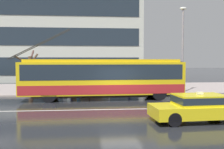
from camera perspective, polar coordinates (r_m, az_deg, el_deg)
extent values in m
plane|color=#212328|center=(16.40, 1.91, -6.91)|extent=(160.00, 160.00, 0.00)
cube|color=gray|center=(25.76, -0.76, -3.08)|extent=(80.00, 10.00, 0.14)
cube|color=silver|center=(15.23, 2.49, -7.69)|extent=(72.00, 0.14, 0.01)
cube|color=yellow|center=(19.00, -2.12, -0.73)|extent=(11.83, 2.79, 2.33)
cube|color=yellow|center=(18.96, -2.12, 3.08)|extent=(11.12, 2.53, 0.20)
cube|color=#1E2833|center=(18.98, -2.12, 0.67)|extent=(11.36, 2.81, 1.07)
cube|color=#AD2528|center=(19.07, -2.11, -2.97)|extent=(11.71, 2.82, 0.65)
cube|color=#1E2833|center=(20.31, 14.51, 0.73)|extent=(0.18, 2.18, 1.16)
cube|color=black|center=(20.24, 14.14, 2.42)|extent=(0.21, 1.88, 0.28)
cylinder|color=black|center=(19.50, -15.62, 6.44)|extent=(4.33, 0.18, 2.22)
cylinder|color=black|center=(18.81, -15.95, 6.57)|extent=(4.33, 0.18, 2.22)
cylinder|color=black|center=(20.88, 8.66, -3.34)|extent=(1.05, 0.33, 1.04)
cylinder|color=black|center=(18.81, 10.44, -4.07)|extent=(1.05, 0.33, 1.04)
cylinder|color=black|center=(20.23, -13.08, -3.59)|extent=(1.05, 0.33, 1.04)
cylinder|color=black|center=(18.09, -13.82, -4.39)|extent=(1.05, 0.33, 1.04)
cube|color=yellow|center=(12.80, 18.16, -7.62)|extent=(4.33, 2.02, 0.55)
cube|color=yellow|center=(12.79, 18.89, -5.30)|extent=(2.37, 1.67, 0.48)
cube|color=#1E2833|center=(12.79, 18.89, -5.20)|extent=(2.41, 1.69, 0.31)
cube|color=silver|center=(12.75, 18.91, -3.92)|extent=(0.29, 0.18, 0.12)
cylinder|color=black|center=(11.56, 13.65, -9.71)|extent=(0.63, 0.23, 0.62)
cylinder|color=black|center=(13.02, 10.98, -8.23)|extent=(0.63, 0.23, 0.62)
cylinder|color=black|center=(14.19, 21.79, -7.46)|extent=(0.63, 0.23, 0.62)
cylinder|color=gray|center=(21.93, -0.62, -0.86)|extent=(0.08, 0.08, 2.38)
cylinder|color=gray|center=(21.95, -10.64, -0.92)|extent=(0.08, 0.08, 2.38)
cylinder|color=gray|center=(23.48, -0.93, -0.60)|extent=(0.08, 0.08, 2.38)
cylinder|color=gray|center=(23.50, -10.29, -0.65)|extent=(0.08, 0.08, 2.38)
cube|color=#99ADB2|center=(23.41, -5.61, -0.51)|extent=(3.64, 0.04, 1.91)
cube|color=#B2B2B7|center=(22.58, -5.64, 2.36)|extent=(4.13, 1.85, 0.08)
cube|color=brown|center=(23.08, -5.61, -2.53)|extent=(2.68, 0.36, 0.08)
cylinder|color=#53474E|center=(23.40, -5.03, -2.46)|extent=(0.14, 0.14, 0.89)
cylinder|color=#53474E|center=(23.54, -4.83, -2.42)|extent=(0.14, 0.14, 0.89)
cylinder|color=#513726|center=(23.41, -4.94, -0.61)|extent=(0.49, 0.49, 0.61)
sphere|color=tan|center=(23.39, -4.94, 0.42)|extent=(0.23, 0.23, 0.23)
cone|color=black|center=(23.27, -5.09, 1.12)|extent=(1.59, 1.59, 0.31)
cylinder|color=#333333|center=(23.30, -5.09, -0.21)|extent=(0.02, 0.02, 0.77)
cylinder|color=black|center=(23.78, 3.76, -2.48)|extent=(0.14, 0.14, 0.80)
cylinder|color=black|center=(23.66, 4.01, -2.51)|extent=(0.14, 0.14, 0.80)
cylinder|color=navy|center=(23.66, 3.89, -0.83)|extent=(0.50, 0.50, 0.58)
sphere|color=tan|center=(23.63, 3.89, 0.15)|extent=(0.23, 0.23, 0.23)
cone|color=#2546A4|center=(23.71, 3.71, 0.87)|extent=(1.29, 1.29, 0.25)
cylinder|color=#333333|center=(23.74, 3.70, -0.34)|extent=(0.02, 0.02, 0.76)
cylinder|color=#222849|center=(23.37, -8.75, -2.53)|extent=(0.14, 0.14, 0.86)
cylinder|color=#222849|center=(23.28, -9.09, -2.55)|extent=(0.14, 0.14, 0.86)
cylinder|color=navy|center=(23.27, -8.94, -0.78)|extent=(0.50, 0.50, 0.58)
sphere|color=tan|center=(23.24, -8.94, 0.21)|extent=(0.23, 0.23, 0.23)
cone|color=#25964E|center=(23.17, -9.20, 0.93)|extent=(1.29, 1.29, 0.27)
cylinder|color=#333333|center=(23.19, -9.19, -0.33)|extent=(0.02, 0.02, 0.76)
cylinder|color=navy|center=(22.43, -7.24, -2.75)|extent=(0.14, 0.14, 0.86)
cylinder|color=navy|center=(22.36, -7.61, -2.77)|extent=(0.14, 0.14, 0.86)
cylinder|color=maroon|center=(22.34, -7.44, -0.86)|extent=(0.49, 0.49, 0.63)
sphere|color=#D58E8C|center=(22.31, -7.45, 0.22)|extent=(0.21, 0.21, 0.21)
cone|color=gold|center=(22.35, -7.17, 0.95)|extent=(1.24, 1.24, 0.27)
cylinder|color=#333333|center=(22.38, -7.17, -0.38)|extent=(0.02, 0.02, 0.77)
cylinder|color=gray|center=(22.59, 15.37, 4.93)|extent=(0.16, 0.16, 6.95)
ellipsoid|color=silver|center=(22.99, 15.51, 13.92)|extent=(0.60, 0.32, 0.24)
cylinder|color=brown|center=(23.07, -17.63, 0.04)|extent=(0.36, 0.36, 3.07)
cylinder|color=brown|center=(22.62, -16.58, 1.85)|extent=(1.18, 0.84, 0.94)
cylinder|color=brown|center=(22.77, -19.24, 2.94)|extent=(1.25, 0.99, 0.91)
cylinder|color=brown|center=(23.17, -16.93, 3.33)|extent=(0.73, 0.59, 0.92)
cylinder|color=#4E3D2E|center=(22.63, -17.95, 1.46)|extent=(0.22, 0.95, 0.60)
cylinder|color=brown|center=(23.53, -17.35, 3.91)|extent=(0.24, 1.13, 1.07)
cube|color=#B1B5A9|center=(40.92, -10.44, 15.24)|extent=(21.70, 12.16, 22.95)
cube|color=#1E2833|center=(33.93, -11.19, 1.80)|extent=(20.39, 0.06, 2.29)
cube|color=#1E2833|center=(34.06, -11.26, 8.24)|extent=(20.39, 0.06, 2.29)
cube|color=#1E2833|center=(34.62, -11.33, 14.56)|extent=(20.39, 0.06, 2.29)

